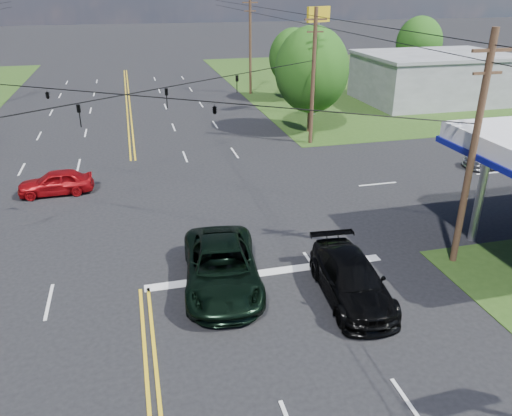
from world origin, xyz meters
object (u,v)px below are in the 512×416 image
object	(u,v)px
pickup_dkgreen	(222,267)
pole_right_far	(250,44)
tree_right_a	(312,70)
tree_right_b	(294,57)
retail_ne	(434,79)
tree_far_r	(419,43)
pole_ne	(313,76)
pole_se	(473,151)
suv_black	(351,279)

from	to	relation	value
pickup_dkgreen	pole_right_far	bearing A→B (deg)	81.25
tree_right_a	tree_right_b	distance (m)	12.27
retail_ne	tree_far_r	distance (m)	11.02
tree_right_b	retail_ne	bearing A→B (deg)	-16.50
pole_ne	pole_right_far	size ratio (longest dim) A/B	0.95
pole_se	pole_ne	bearing A→B (deg)	90.00
pole_se	pole_ne	distance (m)	18.00
suv_black	tree_right_b	bearing A→B (deg)	79.97
retail_ne	pole_se	bearing A→B (deg)	-120.38
pole_ne	pole_se	bearing A→B (deg)	-90.00
pole_right_far	pickup_dkgreen	distance (m)	38.09
pole_right_far	tree_right_b	world-z (taller)	pole_right_far
retail_ne	suv_black	bearing A→B (deg)	-126.38
tree_right_b	pole_ne	bearing A→B (deg)	-103.13
tree_far_r	tree_right_a	bearing A→B (deg)	-138.01
tree_right_a	pickup_dkgreen	distance (m)	23.61
pole_ne	tree_right_b	size ratio (longest dim) A/B	1.34
tree_right_a	tree_right_b	size ratio (longest dim) A/B	1.15
retail_ne	tree_right_a	bearing A→B (deg)	-153.43
pole_right_far	pickup_dkgreen	world-z (taller)	pole_right_far
pole_right_far	tree_right_b	xyz separation A→B (m)	(3.50, -4.00, -0.95)
pole_se	pole_right_far	world-z (taller)	pole_right_far
tree_right_a	pickup_dkgreen	size ratio (longest dim) A/B	1.33
tree_right_b	tree_far_r	distance (m)	18.50
pole_se	tree_right_a	bearing A→B (deg)	87.27
pole_se	suv_black	distance (m)	6.97
pole_se	pickup_dkgreen	world-z (taller)	pole_se
pole_ne	tree_right_b	xyz separation A→B (m)	(3.50, 15.00, -0.70)
tree_right_b	pickup_dkgreen	distance (m)	35.35
retail_ne	pole_ne	size ratio (longest dim) A/B	1.47
retail_ne	pole_se	world-z (taller)	pole_se
retail_ne	tree_far_r	size ratio (longest dim) A/B	1.83
pole_ne	tree_right_a	world-z (taller)	pole_ne
tree_far_r	pole_se	bearing A→B (deg)	-118.30
pole_se	tree_far_r	world-z (taller)	pole_se
retail_ne	tree_right_b	bearing A→B (deg)	163.50
suv_black	tree_far_r	bearing A→B (deg)	61.34
pole_se	pickup_dkgreen	size ratio (longest dim) A/B	1.54
tree_right_b	pole_se	bearing A→B (deg)	-96.05
pole_ne	tree_far_r	bearing A→B (deg)	45.00
retail_ne	suv_black	world-z (taller)	retail_ne
pole_right_far	tree_far_r	bearing A→B (deg)	5.44
pole_se	pole_right_far	size ratio (longest dim) A/B	0.95
retail_ne	suv_black	xyz separation A→B (m)	(-22.42, -30.44, -1.42)
pole_se	tree_right_b	world-z (taller)	pole_se
tree_right_a	retail_ne	bearing A→B (deg)	26.57
pole_se	suv_black	bearing A→B (deg)	-165.12
retail_ne	pickup_dkgreen	distance (m)	39.28
retail_ne	tree_right_b	size ratio (longest dim) A/B	1.98
tree_far_r	pickup_dkgreen	distance (m)	49.57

